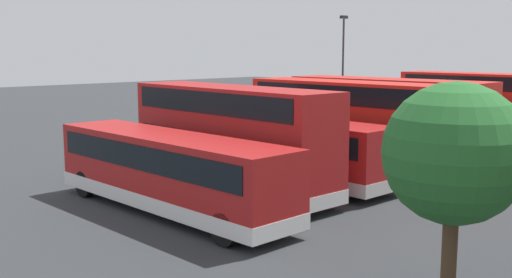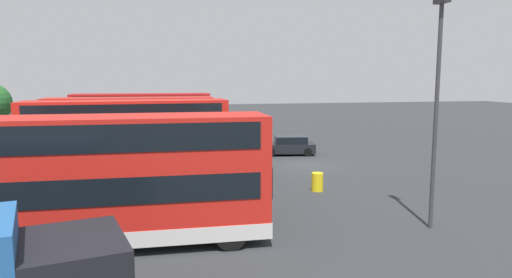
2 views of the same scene
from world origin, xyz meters
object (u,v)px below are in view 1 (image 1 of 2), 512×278
object	(u,v)px
lamp_post_tall	(343,62)
waste_bin_yellow	(311,129)
bus_double_decker_near_end	(483,105)
bus_single_deck_sixth	(285,147)
bus_double_decker_seventh	(231,136)
bus_single_deck_third	(429,128)
car_hatchback_silver	(170,139)
bus_double_decker_fifth	(344,124)
bus_single_deck_far_end	(169,170)
bus_single_deck_second	(451,122)
bus_double_decker_fourth	(386,118)

from	to	relation	value
lamp_post_tall	waste_bin_yellow	distance (m)	8.30
waste_bin_yellow	bus_double_decker_near_end	bearing A→B (deg)	120.89
lamp_post_tall	waste_bin_yellow	xyz separation A→B (m)	(6.51, 2.30, -4.61)
bus_single_deck_sixth	bus_double_decker_seventh	bearing A→B (deg)	1.73
bus_single_deck_sixth	lamp_post_tall	distance (m)	22.15
bus_single_deck_third	car_hatchback_silver	world-z (taller)	bus_single_deck_third
lamp_post_tall	bus_double_decker_fifth	bearing A→B (deg)	38.26
bus_double_decker_fifth	bus_single_deck_sixth	distance (m)	3.76
bus_single_deck_sixth	bus_single_deck_far_end	xyz separation A→B (m)	(7.13, 0.80, 0.00)
bus_double_decker_near_end	bus_single_deck_far_end	xyz separation A→B (m)	(25.26, -0.07, -0.83)
bus_single_deck_third	lamp_post_tall	size ratio (longest dim) A/B	1.19
car_hatchback_silver	bus_double_decker_fifth	bearing A→B (deg)	102.10
bus_double_decker_near_end	bus_double_decker_seventh	xyz separation A→B (m)	(21.54, -0.77, -0.00)
lamp_post_tall	bus_double_decker_seventh	bearing A→B (deg)	27.23
bus_single_deck_second	bus_double_decker_seventh	distance (m)	17.95
bus_double_decker_fifth	bus_double_decker_fourth	bearing A→B (deg)	179.52
bus_single_deck_far_end	lamp_post_tall	world-z (taller)	lamp_post_tall
bus_single_deck_second	bus_single_deck_far_end	world-z (taller)	same
waste_bin_yellow	bus_single_deck_sixth	bearing A→B (deg)	36.33
bus_double_decker_near_end	bus_double_decker_fourth	xyz separation A→B (m)	(10.92, -0.20, 0.00)
bus_single_deck_far_end	bus_single_deck_third	bearing A→B (deg)	178.79
bus_double_decker_seventh	bus_single_deck_far_end	world-z (taller)	bus_double_decker_seventh
bus_double_decker_fourth	lamp_post_tall	size ratio (longest dim) A/B	1.30
bus_double_decker_near_end	bus_single_deck_far_end	world-z (taller)	bus_double_decker_near_end
lamp_post_tall	bus_single_deck_third	bearing A→B (deg)	57.74
bus_single_deck_far_end	bus_double_decker_fifth	bearing A→B (deg)	-179.15
bus_double_decker_near_end	bus_double_decker_fifth	size ratio (longest dim) A/B	1.07
bus_single_deck_sixth	bus_double_decker_fourth	bearing A→B (deg)	174.67
bus_double_decker_fifth	waste_bin_yellow	world-z (taller)	bus_double_decker_fifth
bus_double_decker_near_end	bus_single_deck_third	world-z (taller)	bus_double_decker_near_end
bus_single_deck_second	bus_double_decker_near_end	bearing A→B (deg)	174.80
bus_single_deck_second	bus_double_decker_fourth	world-z (taller)	bus_double_decker_fourth
bus_double_decker_seventh	waste_bin_yellow	bearing A→B (deg)	-149.81
bus_double_decker_fourth	waste_bin_yellow	xyz separation A→B (m)	(-5.01, -9.67, -1.97)
bus_double_decker_fifth	bus_double_decker_seventh	bearing A→B (deg)	-4.41
bus_double_decker_near_end	waste_bin_yellow	bearing A→B (deg)	-59.11
bus_double_decker_fourth	bus_single_deck_far_end	bearing A→B (deg)	0.51
bus_single_deck_far_end	waste_bin_yellow	distance (m)	21.72
bus_double_decker_near_end	bus_double_decker_fourth	world-z (taller)	same
bus_single_deck_sixth	bus_double_decker_seventh	size ratio (longest dim) A/B	1.05
bus_single_deck_second	lamp_post_tall	size ratio (longest dim) A/B	1.35
bus_double_decker_seventh	bus_single_deck_far_end	size ratio (longest dim) A/B	0.92
waste_bin_yellow	car_hatchback_silver	bearing A→B (deg)	-8.90
bus_double_decker_fourth	bus_double_decker_seventh	size ratio (longest dim) A/B	1.06
bus_double_decker_near_end	bus_single_deck_second	bearing A→B (deg)	-5.20
bus_single_deck_third	bus_double_decker_fifth	xyz separation A→B (m)	(7.26, -0.54, 0.83)
bus_single_deck_second	lamp_post_tall	world-z (taller)	lamp_post_tall
bus_single_deck_sixth	car_hatchback_silver	bearing A→B (deg)	-96.24
bus_single_deck_sixth	bus_single_deck_far_end	bearing A→B (deg)	6.43
bus_double_decker_fifth	waste_bin_yellow	distance (m)	13.08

